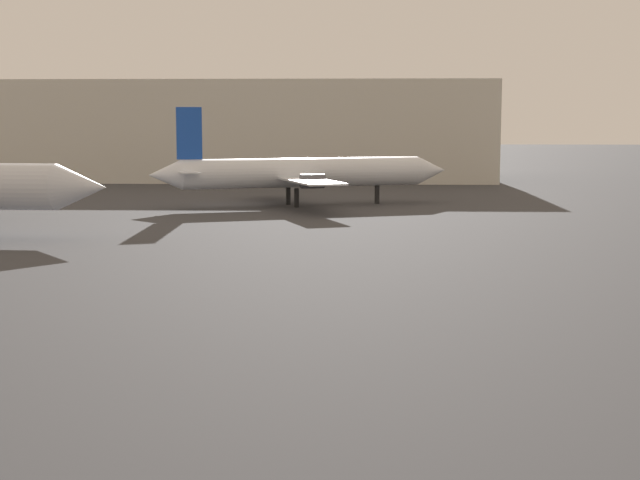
{
  "coord_description": "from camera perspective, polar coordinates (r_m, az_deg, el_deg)",
  "views": [
    {
      "loc": [
        3.27,
        -11.11,
        8.08
      ],
      "look_at": [
        1.54,
        30.59,
        2.69
      ],
      "focal_mm": 52.37,
      "sensor_mm": 36.0,
      "label": 1
    }
  ],
  "objects": [
    {
      "name": "airplane_distant",
      "position": [
        88.08,
        -1.13,
        4.14
      ],
      "size": [
        28.34,
        22.03,
        9.22
      ],
      "rotation": [
        0.0,
        0.0,
        0.35
      ],
      "color": "silver",
      "rests_on": "ground_plane"
    },
    {
      "name": "terminal_building",
      "position": [
        130.33,
        -5.07,
        6.67
      ],
      "size": [
        68.85,
        24.1,
        13.15
      ],
      "primitive_type": "cube",
      "color": "beige",
      "rests_on": "ground_plane"
    }
  ]
}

